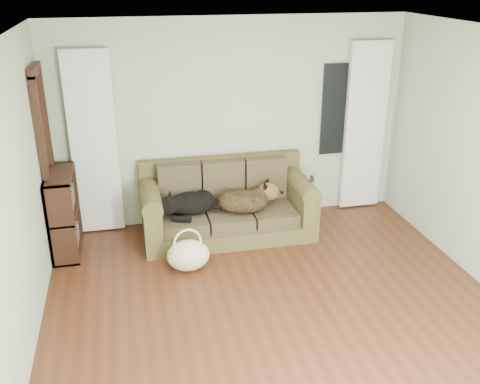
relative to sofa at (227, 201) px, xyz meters
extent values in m
plane|color=#432314|center=(0.16, -1.97, -0.45)|extent=(5.00, 5.00, 0.00)
plane|color=white|center=(0.16, -1.97, 2.15)|extent=(5.00, 5.00, 0.00)
cube|color=#AFBCA6|center=(0.16, 0.53, 0.85)|extent=(4.50, 0.04, 2.60)
cube|color=#AFBCA6|center=(-2.09, -1.97, 0.85)|extent=(0.04, 5.00, 2.60)
cube|color=white|center=(-1.54, 0.45, 0.70)|extent=(0.55, 0.08, 2.25)
cube|color=white|center=(1.96, 0.45, 0.70)|extent=(0.55, 0.08, 2.25)
cube|color=black|center=(1.61, 0.50, 0.95)|extent=(0.50, 0.03, 1.20)
cube|color=black|center=(-2.04, 0.08, 0.60)|extent=(0.07, 0.60, 2.10)
cube|color=brown|center=(0.00, 0.00, 0.00)|extent=(2.08, 0.90, 0.85)
ellipsoid|color=black|center=(-0.49, -0.03, 0.03)|extent=(0.64, 0.47, 0.26)
ellipsoid|color=black|center=(0.21, -0.09, 0.04)|extent=(0.72, 0.57, 0.29)
cube|color=black|center=(1.02, -0.17, 0.28)|extent=(0.10, 0.18, 0.02)
ellipsoid|color=beige|center=(-0.59, -0.75, -0.29)|extent=(0.53, 0.44, 0.35)
cube|color=black|center=(-1.93, -0.01, 0.05)|extent=(0.31, 0.79, 0.98)
camera|label=1|loc=(-1.15, -5.93, 2.65)|focal=40.00mm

